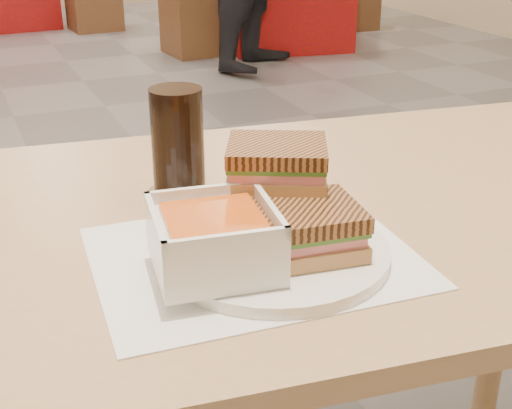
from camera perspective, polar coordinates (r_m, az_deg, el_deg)
name	(u,v)px	position (r m, az deg, el deg)	size (l,w,h in m)	color
main_table	(323,275)	(1.01, 5.48, -5.75)	(1.28, 0.85, 0.75)	tan
tray_liner	(254,257)	(0.81, -0.18, -4.30)	(0.38, 0.31, 0.00)	white
plate	(274,251)	(0.81, 1.51, -3.81)	(0.26, 0.26, 0.01)	white
soup_bowl	(214,241)	(0.74, -3.41, -3.00)	(0.15, 0.15, 0.07)	white
panini_lower	(304,229)	(0.78, 3.93, -1.98)	(0.13, 0.11, 0.05)	tan
panini_upper	(277,164)	(0.83, 1.70, 3.33)	(0.15, 0.14, 0.05)	tan
cola_glass	(178,144)	(0.95, -6.38, 4.94)	(0.07, 0.07, 0.15)	black
bg_chair_1l	(196,21)	(5.37, -4.93, 14.61)	(0.45, 0.45, 0.47)	brown
bg_chair_1r	(347,0)	(6.41, 7.44, 16.17)	(0.45, 0.45, 0.49)	brown
bg_chair_2r	(94,2)	(6.46, -13.08, 15.73)	(0.43, 0.43, 0.46)	brown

